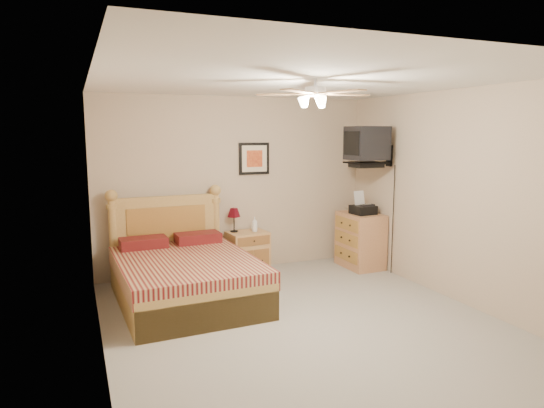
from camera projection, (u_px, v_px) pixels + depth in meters
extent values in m
plane|color=gray|center=(304.00, 323.00, 5.12)|extent=(4.50, 4.50, 0.00)
cube|color=white|center=(306.00, 81.00, 4.75)|extent=(4.00, 4.50, 0.04)
cube|color=tan|center=(236.00, 185.00, 6.99)|extent=(4.00, 0.04, 2.50)
cube|color=tan|center=(472.00, 259.00, 2.88)|extent=(4.00, 0.04, 2.50)
cube|color=tan|center=(97.00, 220.00, 4.18)|extent=(0.04, 4.50, 2.50)
cube|color=tan|center=(458.00, 197.00, 5.69)|extent=(0.04, 4.50, 2.50)
cube|color=#B5814C|center=(248.00, 252.00, 6.94)|extent=(0.59, 0.46, 0.59)
imported|color=white|center=(255.00, 224.00, 6.90)|extent=(0.10, 0.10, 0.21)
cube|color=black|center=(254.00, 159.00, 7.02)|extent=(0.46, 0.04, 0.46)
cube|color=#A66C48|center=(360.00, 240.00, 7.21)|extent=(0.49, 0.70, 0.81)
imported|color=#BBAA94|center=(349.00, 210.00, 7.38)|extent=(0.25, 0.31, 0.03)
imported|color=tan|center=(350.00, 208.00, 7.38)|extent=(0.22, 0.28, 0.02)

